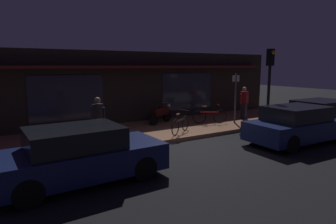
{
  "coord_description": "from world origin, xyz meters",
  "views": [
    {
      "loc": [
        -6.08,
        -8.08,
        2.89
      ],
      "look_at": [
        0.35,
        2.4,
        0.95
      ],
      "focal_mm": 31.21,
      "sensor_mm": 36.0,
      "label": 1
    }
  ],
  "objects_px": {
    "person_photographer": "(98,120)",
    "sign_post": "(235,95)",
    "person_bystander": "(244,102)",
    "motorcycle": "(161,113)",
    "bicycle_parked": "(210,116)",
    "bicycle_extra": "(180,125)",
    "parked_car_far": "(297,125)",
    "traffic_light_pole": "(270,76)",
    "parked_car_near": "(80,155)",
    "parked_car_across": "(321,116)"
  },
  "relations": [
    {
      "from": "person_photographer",
      "to": "sign_post",
      "type": "height_order",
      "value": "sign_post"
    },
    {
      "from": "person_bystander",
      "to": "traffic_light_pole",
      "type": "xyz_separation_m",
      "value": [
        -1.19,
        -2.51,
        1.45
      ]
    },
    {
      "from": "person_photographer",
      "to": "person_bystander",
      "type": "distance_m",
      "value": 8.17
    },
    {
      "from": "traffic_light_pole",
      "to": "parked_car_far",
      "type": "relative_size",
      "value": 0.86
    },
    {
      "from": "motorcycle",
      "to": "bicycle_parked",
      "type": "distance_m",
      "value": 2.34
    },
    {
      "from": "parked_car_near",
      "to": "parked_car_far",
      "type": "relative_size",
      "value": 1.0
    },
    {
      "from": "motorcycle",
      "to": "parked_car_across",
      "type": "xyz_separation_m",
      "value": [
        5.41,
        -4.77,
        0.06
      ]
    },
    {
      "from": "parked_car_across",
      "to": "person_photographer",
      "type": "bearing_deg",
      "value": 164.03
    },
    {
      "from": "person_bystander",
      "to": "traffic_light_pole",
      "type": "bearing_deg",
      "value": -115.29
    },
    {
      "from": "sign_post",
      "to": "parked_car_near",
      "type": "xyz_separation_m",
      "value": [
        -8.36,
        -3.17,
        -0.81
      ]
    },
    {
      "from": "person_photographer",
      "to": "person_bystander",
      "type": "bearing_deg",
      "value": 6.42
    },
    {
      "from": "bicycle_parked",
      "to": "bicycle_extra",
      "type": "distance_m",
      "value": 2.55
    },
    {
      "from": "parked_car_far",
      "to": "motorcycle",
      "type": "bearing_deg",
      "value": 116.99
    },
    {
      "from": "sign_post",
      "to": "parked_car_near",
      "type": "bearing_deg",
      "value": -159.21
    },
    {
      "from": "bicycle_parked",
      "to": "parked_car_across",
      "type": "bearing_deg",
      "value": -45.19
    },
    {
      "from": "person_bystander",
      "to": "sign_post",
      "type": "distance_m",
      "value": 1.37
    },
    {
      "from": "motorcycle",
      "to": "person_bystander",
      "type": "distance_m",
      "value": 4.5
    },
    {
      "from": "motorcycle",
      "to": "traffic_light_pole",
      "type": "bearing_deg",
      "value": -49.98
    },
    {
      "from": "motorcycle",
      "to": "sign_post",
      "type": "xyz_separation_m",
      "value": [
        3.15,
        -1.74,
        0.86
      ]
    },
    {
      "from": "person_bystander",
      "to": "parked_car_near",
      "type": "height_order",
      "value": "person_bystander"
    },
    {
      "from": "person_bystander",
      "to": "sign_post",
      "type": "bearing_deg",
      "value": -155.57
    },
    {
      "from": "person_bystander",
      "to": "parked_car_far",
      "type": "xyz_separation_m",
      "value": [
        -1.56,
        -4.21,
        -0.32
      ]
    },
    {
      "from": "bicycle_parked",
      "to": "person_photographer",
      "type": "distance_m",
      "value": 5.84
    },
    {
      "from": "bicycle_parked",
      "to": "bicycle_extra",
      "type": "height_order",
      "value": "same"
    },
    {
      "from": "parked_car_far",
      "to": "traffic_light_pole",
      "type": "bearing_deg",
      "value": 77.71
    },
    {
      "from": "traffic_light_pole",
      "to": "sign_post",
      "type": "bearing_deg",
      "value": 89.41
    },
    {
      "from": "bicycle_parked",
      "to": "parked_car_far",
      "type": "height_order",
      "value": "parked_car_far"
    },
    {
      "from": "sign_post",
      "to": "traffic_light_pole",
      "type": "xyz_separation_m",
      "value": [
        -0.02,
        -1.98,
        0.97
      ]
    },
    {
      "from": "bicycle_extra",
      "to": "traffic_light_pole",
      "type": "bearing_deg",
      "value": -22.45
    },
    {
      "from": "person_bystander",
      "to": "motorcycle",
      "type": "bearing_deg",
      "value": 164.3
    },
    {
      "from": "bicycle_parked",
      "to": "parked_car_near",
      "type": "distance_m",
      "value": 8.03
    },
    {
      "from": "person_photographer",
      "to": "parked_car_far",
      "type": "relative_size",
      "value": 0.4
    },
    {
      "from": "sign_post",
      "to": "parked_car_far",
      "type": "xyz_separation_m",
      "value": [
        -0.39,
        -3.68,
        -0.81
      ]
    },
    {
      "from": "bicycle_extra",
      "to": "traffic_light_pole",
      "type": "distance_m",
      "value": 4.29
    },
    {
      "from": "motorcycle",
      "to": "traffic_light_pole",
      "type": "relative_size",
      "value": 0.44
    },
    {
      "from": "traffic_light_pole",
      "to": "parked_car_across",
      "type": "distance_m",
      "value": 3.07
    },
    {
      "from": "sign_post",
      "to": "parked_car_across",
      "type": "bearing_deg",
      "value": -53.17
    },
    {
      "from": "person_photographer",
      "to": "parked_car_near",
      "type": "xyz_separation_m",
      "value": [
        -1.4,
        -2.79,
        -0.32
      ]
    },
    {
      "from": "person_photographer",
      "to": "bicycle_parked",
      "type": "bearing_deg",
      "value": 8.35
    },
    {
      "from": "person_photographer",
      "to": "traffic_light_pole",
      "type": "xyz_separation_m",
      "value": [
        6.93,
        -1.6,
        1.45
      ]
    },
    {
      "from": "person_photographer",
      "to": "parked_car_far",
      "type": "xyz_separation_m",
      "value": [
        6.56,
        -3.29,
        -0.32
      ]
    },
    {
      "from": "bicycle_extra",
      "to": "sign_post",
      "type": "bearing_deg",
      "value": 8.43
    },
    {
      "from": "traffic_light_pole",
      "to": "parked_car_across",
      "type": "relative_size",
      "value": 0.87
    },
    {
      "from": "parked_car_far",
      "to": "parked_car_across",
      "type": "xyz_separation_m",
      "value": [
        2.65,
        0.65,
        0.0
      ]
    },
    {
      "from": "bicycle_parked",
      "to": "parked_car_far",
      "type": "distance_m",
      "value": 4.22
    },
    {
      "from": "parked_car_near",
      "to": "motorcycle",
      "type": "bearing_deg",
      "value": 43.35
    },
    {
      "from": "parked_car_across",
      "to": "parked_car_near",
      "type": "bearing_deg",
      "value": -179.19
    },
    {
      "from": "bicycle_parked",
      "to": "person_bystander",
      "type": "xyz_separation_m",
      "value": [
        2.36,
        0.07,
        0.52
      ]
    },
    {
      "from": "bicycle_extra",
      "to": "person_photographer",
      "type": "relative_size",
      "value": 0.86
    },
    {
      "from": "bicycle_extra",
      "to": "sign_post",
      "type": "height_order",
      "value": "sign_post"
    }
  ]
}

